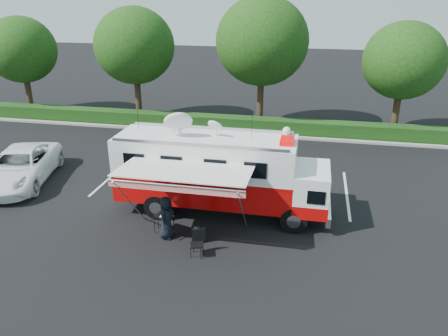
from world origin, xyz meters
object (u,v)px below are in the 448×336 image
Objects in this scene: white_suv at (22,182)px; trash_bin at (200,232)px; command_truck at (220,173)px; folding_table at (164,217)px.

white_suv is 10.92m from trash_bin.
white_suv is (-10.56, 1.14, -1.87)m from command_truck.
command_truck is 9.68× the size of folding_table.
trash_bin is (10.29, -3.62, 0.40)m from white_suv.
white_suv is at bearing 173.84° from command_truck.
white_suv is at bearing 160.61° from trash_bin.
white_suv is 7.78× the size of trash_bin.
folding_table is at bearing -34.47° from white_suv.
trash_bin reaches higher than folding_table.
folding_table is (8.71, -3.23, 0.64)m from white_suv.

